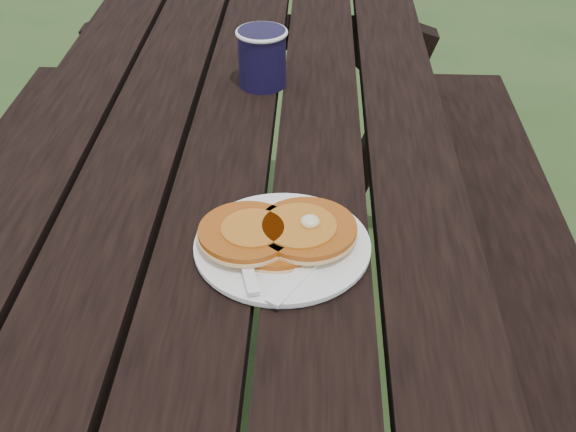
{
  "coord_description": "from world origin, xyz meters",
  "views": [
    {
      "loc": [
        0.14,
        -1.06,
        1.36
      ],
      "look_at": [
        0.11,
        -0.29,
        0.8
      ],
      "focal_mm": 45.0,
      "sensor_mm": 36.0,
      "label": 1
    }
  ],
  "objects_px": {
    "picnic_table": "(239,302)",
    "coffee_cup": "(262,55)",
    "pancake_stack": "(279,233)",
    "plate": "(282,247)"
  },
  "relations": [
    {
      "from": "picnic_table",
      "to": "coffee_cup",
      "type": "xyz_separation_m",
      "value": [
        0.04,
        0.2,
        0.44
      ]
    },
    {
      "from": "picnic_table",
      "to": "pancake_stack",
      "type": "relative_size",
      "value": 8.5
    },
    {
      "from": "pancake_stack",
      "to": "coffee_cup",
      "type": "height_order",
      "value": "coffee_cup"
    },
    {
      "from": "picnic_table",
      "to": "pancake_stack",
      "type": "xyz_separation_m",
      "value": [
        0.1,
        -0.29,
        0.41
      ]
    },
    {
      "from": "plate",
      "to": "pancake_stack",
      "type": "xyz_separation_m",
      "value": [
        -0.0,
        0.01,
        0.02
      ]
    },
    {
      "from": "picnic_table",
      "to": "plate",
      "type": "bearing_deg",
      "value": -70.96
    },
    {
      "from": "plate",
      "to": "pancake_stack",
      "type": "bearing_deg",
      "value": 132.0
    },
    {
      "from": "plate",
      "to": "coffee_cup",
      "type": "bearing_deg",
      "value": 97.01
    },
    {
      "from": "picnic_table",
      "to": "coffee_cup",
      "type": "bearing_deg",
      "value": 77.89
    },
    {
      "from": "plate",
      "to": "picnic_table",
      "type": "bearing_deg",
      "value": 109.04
    }
  ]
}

